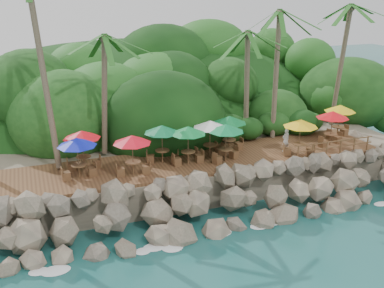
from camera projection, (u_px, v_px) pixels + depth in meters
name	position (u px, v px, depth m)	size (l,w,h in m)	color
ground	(230.00, 236.00, 24.84)	(140.00, 140.00, 0.00)	#19514F
land_base	(151.00, 134.00, 38.69)	(32.00, 25.20, 2.10)	gray
jungle_hill	(132.00, 123.00, 45.69)	(44.80, 28.00, 15.40)	#143811
seawall	(216.00, 202.00, 26.24)	(29.00, 4.00, 2.30)	gray
terrace	(192.00, 162.00, 29.45)	(26.00, 5.00, 0.20)	brown
jungle_foliage	(155.00, 150.00, 38.15)	(44.00, 16.00, 12.00)	#143811
foam_line	(228.00, 233.00, 25.10)	(25.20, 0.80, 0.06)	white
palapa	(171.00, 95.00, 31.64)	(4.88, 4.88, 4.60)	brown
dining_clusters	(213.00, 129.00, 29.01)	(21.26, 4.74, 2.47)	brown
railing	(334.00, 146.00, 30.13)	(6.10, 0.10, 1.00)	brown
waiter	(286.00, 140.00, 30.76)	(0.57, 0.38, 1.58)	white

